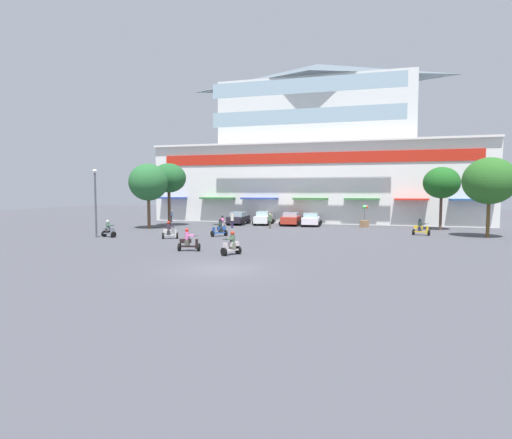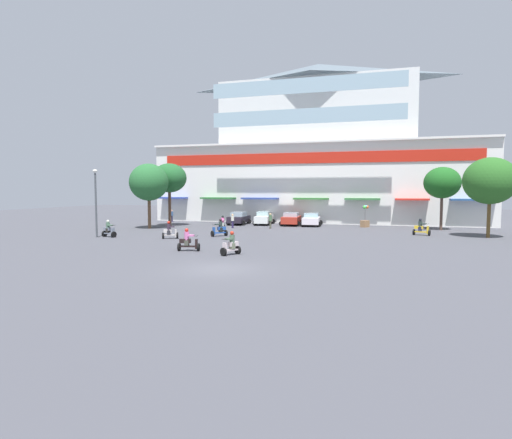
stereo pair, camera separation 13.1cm
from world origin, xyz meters
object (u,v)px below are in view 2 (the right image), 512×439
(plaza_tree_2, at_px, (149,182))
(parked_car_1, at_px, (264,218))
(pedestrian_2, at_px, (172,215))
(streetlamp_near, at_px, (96,197))
(plaza_tree_1, at_px, (490,181))
(scooter_rider_6, at_px, (109,230))
(scooter_rider_2, at_px, (220,229))
(parked_car_0, at_px, (239,218))
(balloon_vendor_cart, at_px, (365,217))
(parked_car_2, at_px, (291,219))
(scooter_rider_5, at_px, (223,224))
(plaza_tree_0, at_px, (169,178))
(plaza_tree_3, at_px, (442,183))
(scooter_rider_0, at_px, (170,232))
(pedestrian_0, at_px, (233,220))
(scooter_rider_4, at_px, (231,245))
(scooter_rider_3, at_px, (421,228))
(parked_car_3, at_px, (311,219))
(scooter_rider_1, at_px, (188,242))
(pedestrian_1, at_px, (270,220))

(plaza_tree_2, distance_m, parked_car_1, 13.83)
(pedestrian_2, xyz_separation_m, streetlamp_near, (1.92, -17.50, 2.61))
(plaza_tree_1, distance_m, streetlamp_near, 33.75)
(scooter_rider_6, bearing_deg, plaza_tree_1, 15.38)
(pedestrian_2, bearing_deg, scooter_rider_2, -49.35)
(parked_car_0, relative_size, balloon_vendor_cart, 1.62)
(parked_car_2, height_order, balloon_vendor_cart, balloon_vendor_cart)
(balloon_vendor_cart, bearing_deg, plaza_tree_2, -160.06)
(plaza_tree_1, relative_size, parked_car_2, 1.68)
(scooter_rider_2, relative_size, scooter_rider_5, 1.01)
(plaza_tree_0, height_order, pedestrian_2, plaza_tree_0)
(plaza_tree_2, bearing_deg, pedestrian_2, 102.86)
(plaza_tree_3, bearing_deg, scooter_rider_5, -162.75)
(pedestrian_2, bearing_deg, balloon_vendor_cart, -2.39)
(parked_car_2, bearing_deg, scooter_rider_0, -114.43)
(scooter_rider_6, bearing_deg, pedestrian_0, 55.98)
(streetlamp_near, bearing_deg, scooter_rider_5, 46.24)
(scooter_rider_4, relative_size, pedestrian_2, 0.98)
(scooter_rider_0, distance_m, balloon_vendor_cart, 21.99)
(plaza_tree_2, distance_m, parked_car_2, 16.38)
(scooter_rider_3, relative_size, pedestrian_2, 1.01)
(scooter_rider_3, height_order, balloon_vendor_cart, balloon_vendor_cart)
(parked_car_0, height_order, scooter_rider_5, scooter_rider_5)
(parked_car_1, bearing_deg, parked_car_2, -2.10)
(plaza_tree_0, bearing_deg, scooter_rider_5, -23.33)
(scooter_rider_2, xyz_separation_m, scooter_rider_4, (4.55, -9.74, -0.01))
(parked_car_3, bearing_deg, scooter_rider_6, -133.19)
(parked_car_1, bearing_deg, streetlamp_near, -122.09)
(scooter_rider_0, height_order, scooter_rider_1, scooter_rider_1)
(plaza_tree_2, distance_m, parked_car_0, 11.36)
(plaza_tree_0, height_order, plaza_tree_3, plaza_tree_0)
(scooter_rider_5, xyz_separation_m, scooter_rider_6, (-7.39, -8.31, 0.00))
(scooter_rider_3, bearing_deg, scooter_rider_1, -137.35)
(scooter_rider_1, distance_m, pedestrian_1, 17.41)
(plaza_tree_0, xyz_separation_m, balloon_vendor_cart, (21.30, 4.51, -4.25))
(parked_car_0, height_order, parked_car_2, parked_car_2)
(plaza_tree_0, bearing_deg, parked_car_0, 30.66)
(plaza_tree_2, height_order, scooter_rider_0, plaza_tree_2)
(scooter_rider_6, xyz_separation_m, balloon_vendor_cart, (21.07, 16.11, 0.52))
(plaza_tree_0, relative_size, scooter_rider_3, 4.55)
(parked_car_3, relative_size, streetlamp_near, 0.70)
(plaza_tree_1, height_order, scooter_rider_5, plaza_tree_1)
(scooter_rider_1, height_order, pedestrian_2, same)
(plaza_tree_1, relative_size, streetlamp_near, 1.17)
(scooter_rider_4, height_order, scooter_rider_5, scooter_rider_5)
(parked_car_2, distance_m, parked_car_3, 2.34)
(parked_car_0, height_order, scooter_rider_4, scooter_rider_4)
(scooter_rider_5, bearing_deg, plaza_tree_0, 156.67)
(scooter_rider_1, distance_m, pedestrian_2, 26.24)
(scooter_rider_3, bearing_deg, parked_car_0, 161.42)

